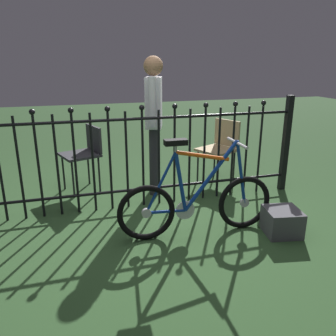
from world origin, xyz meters
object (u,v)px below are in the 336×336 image
chair_tan (221,145)px  display_crate (282,222)px  bicycle (197,202)px  person_visitor (154,114)px  chair_charcoal (85,151)px

chair_tan → display_crate: bearing=-92.3°
bicycle → display_crate: bearing=-16.3°
bicycle → person_visitor: 1.33m
bicycle → chair_tan: (0.84, 1.33, 0.18)m
chair_tan → display_crate: chair_tan is taller
bicycle → chair_charcoal: (-0.92, 1.48, 0.19)m
bicycle → chair_charcoal: size_ratio=1.86×
chair_charcoal → person_visitor: (0.80, -0.33, 0.46)m
chair_tan → person_visitor: size_ratio=0.50×
bicycle → chair_charcoal: 1.75m
chair_charcoal → display_crate: bearing=-45.2°
chair_charcoal → display_crate: size_ratio=2.54×
bicycle → display_crate: (0.78, -0.23, -0.20)m
bicycle → chair_tan: size_ratio=1.83×
chair_charcoal → person_visitor: size_ratio=0.49×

